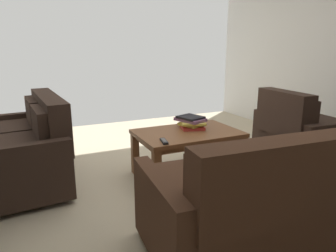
% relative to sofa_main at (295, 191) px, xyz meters
% --- Properties ---
extents(ground_plane, '(4.97, 5.43, 0.01)m').
position_rel_sofa_main_xyz_m(ground_plane, '(0.28, -1.13, -0.37)').
color(ground_plane, beige).
extents(sofa_main, '(2.03, 0.94, 0.84)m').
position_rel_sofa_main_xyz_m(sofa_main, '(0.00, 0.00, 0.00)').
color(sofa_main, black).
rests_on(sofa_main, ground).
extents(loveseat_near, '(0.99, 1.44, 0.85)m').
position_rel_sofa_main_xyz_m(loveseat_near, '(1.68, -1.80, -0.01)').
color(loveseat_near, black).
rests_on(loveseat_near, ground).
extents(coffee_table, '(1.02, 0.66, 0.47)m').
position_rel_sofa_main_xyz_m(coffee_table, '(0.12, -1.27, 0.04)').
color(coffee_table, brown).
rests_on(coffee_table, ground).
extents(armchair_side, '(0.88, 0.99, 0.84)m').
position_rel_sofa_main_xyz_m(armchair_side, '(-1.25, -1.07, -0.01)').
color(armchair_side, black).
rests_on(armchair_side, ground).
extents(book_stack, '(0.32, 0.36, 0.13)m').
position_rel_sofa_main_xyz_m(book_stack, '(0.02, -1.38, 0.17)').
color(book_stack, '#C63833').
rests_on(book_stack, coffee_table).
extents(tv_remote, '(0.08, 0.17, 0.02)m').
position_rel_sofa_main_xyz_m(tv_remote, '(0.49, -1.04, 0.12)').
color(tv_remote, black).
rests_on(tv_remote, coffee_table).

